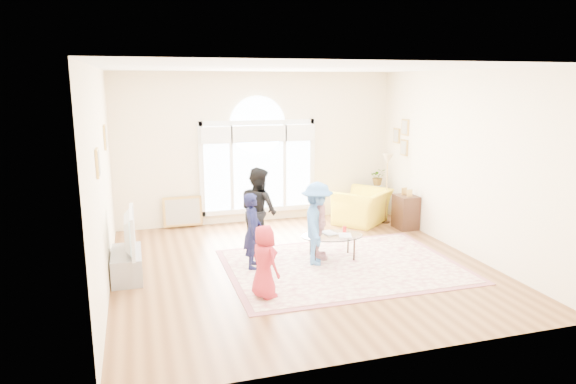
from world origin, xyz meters
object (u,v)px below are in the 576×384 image
object	(u,v)px
coffee_table	(332,236)
tv_console	(127,265)
area_rug	(343,266)
television	(125,232)
armchair	(362,207)

from	to	relation	value
coffee_table	tv_console	bearing A→B (deg)	-173.62
area_rug	television	bearing A→B (deg)	171.38
tv_console	coffee_table	size ratio (longest dim) A/B	0.87
area_rug	tv_console	distance (m)	3.46
area_rug	coffee_table	world-z (taller)	coffee_table
area_rug	television	world-z (taller)	television
area_rug	television	xyz separation A→B (m)	(-3.41, 0.52, 0.73)
area_rug	television	distance (m)	3.52
coffee_table	television	bearing A→B (deg)	-173.62
television	armchair	world-z (taller)	television
tv_console	television	bearing A→B (deg)	0.00
tv_console	television	xyz separation A→B (m)	(0.01, 0.00, 0.53)
coffee_table	armchair	distance (m)	2.42
area_rug	armchair	bearing A→B (deg)	58.77
television	area_rug	bearing A→B (deg)	-8.62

